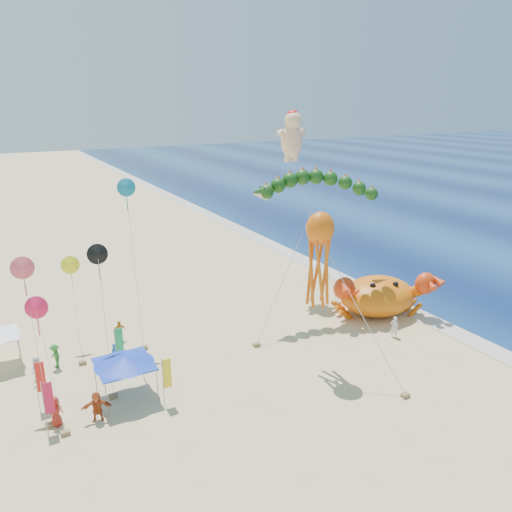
{
  "coord_description": "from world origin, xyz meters",
  "views": [
    {
      "loc": [
        -18.99,
        -28.63,
        17.59
      ],
      "look_at": [
        -2.0,
        2.0,
        6.5
      ],
      "focal_mm": 35.0,
      "sensor_mm": 36.0,
      "label": 1
    }
  ],
  "objects_px": {
    "dragon_kite": "(317,190)",
    "canopy_blue": "(124,361)",
    "cherub_kite": "(292,135)",
    "octopus_kite": "(319,252)",
    "crab_inflatable": "(379,295)"
  },
  "relations": [
    {
      "from": "dragon_kite",
      "to": "octopus_kite",
      "type": "bearing_deg",
      "value": -123.86
    },
    {
      "from": "crab_inflatable",
      "to": "octopus_kite",
      "type": "height_order",
      "value": "octopus_kite"
    },
    {
      "from": "crab_inflatable",
      "to": "octopus_kite",
      "type": "relative_size",
      "value": 0.82
    },
    {
      "from": "cherub_kite",
      "to": "octopus_kite",
      "type": "distance_m",
      "value": 15.65
    },
    {
      "from": "dragon_kite",
      "to": "canopy_blue",
      "type": "distance_m",
      "value": 19.86
    },
    {
      "from": "dragon_kite",
      "to": "cherub_kite",
      "type": "relative_size",
      "value": 0.77
    },
    {
      "from": "crab_inflatable",
      "to": "octopus_kite",
      "type": "bearing_deg",
      "value": -155.63
    },
    {
      "from": "dragon_kite",
      "to": "canopy_blue",
      "type": "xyz_separation_m",
      "value": [
        -17.4,
        -4.93,
        -8.2
      ]
    },
    {
      "from": "octopus_kite",
      "to": "crab_inflatable",
      "type": "bearing_deg",
      "value": 24.37
    },
    {
      "from": "cherub_kite",
      "to": "canopy_blue",
      "type": "height_order",
      "value": "cherub_kite"
    },
    {
      "from": "cherub_kite",
      "to": "octopus_kite",
      "type": "relative_size",
      "value": 1.54
    },
    {
      "from": "dragon_kite",
      "to": "cherub_kite",
      "type": "distance_m",
      "value": 6.91
    },
    {
      "from": "crab_inflatable",
      "to": "cherub_kite",
      "type": "height_order",
      "value": "cherub_kite"
    },
    {
      "from": "cherub_kite",
      "to": "canopy_blue",
      "type": "xyz_separation_m",
      "value": [
        -18.63,
        -10.53,
        -12.06
      ]
    },
    {
      "from": "dragon_kite",
      "to": "canopy_blue",
      "type": "bearing_deg",
      "value": -164.17
    }
  ]
}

